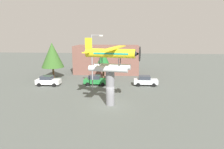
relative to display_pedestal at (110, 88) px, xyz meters
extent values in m
plane|color=#515651|center=(0.00, 0.00, -2.27)|extent=(140.00, 140.00, 0.00)
cylinder|color=slate|center=(0.00, 0.00, 0.00)|extent=(1.10, 1.10, 4.55)
cylinder|color=silver|center=(-0.17, -0.98, 2.62)|extent=(4.85, 1.52, 0.70)
cylinder|color=#333338|center=(1.10, -0.70, 3.42)|extent=(0.12, 0.12, 0.90)
cylinder|color=#333338|center=(-1.27, -0.28, 3.42)|extent=(0.12, 0.12, 0.90)
cylinder|color=silver|center=(0.17, 0.98, 2.62)|extent=(4.85, 1.52, 0.70)
cylinder|color=#333338|center=(1.27, 0.28, 3.42)|extent=(0.12, 0.12, 0.90)
cylinder|color=#333338|center=(-1.10, 0.70, 3.42)|extent=(0.12, 0.12, 0.90)
cylinder|color=yellow|center=(0.00, 0.00, 4.42)|extent=(6.30, 2.16, 1.10)
cube|color=teal|center=(0.20, -0.03, 4.42)|extent=(4.47, 1.87, 0.20)
cone|color=#262628|center=(3.20, -0.56, 4.42)|extent=(0.84, 0.99, 0.88)
cylinder|color=black|center=(3.59, -0.63, 4.42)|extent=(0.35, 1.78, 1.80)
cube|color=yellow|center=(0.39, -0.07, 5.03)|extent=(2.88, 10.43, 0.12)
cube|color=yellow|center=(-2.76, 0.48, 4.52)|extent=(1.17, 2.88, 0.10)
cube|color=yellow|center=(-2.76, 0.48, 5.62)|extent=(0.91, 0.27, 1.30)
cube|color=white|center=(-11.83, 9.07, -1.55)|extent=(4.20, 1.70, 0.80)
cube|color=#2D333D|center=(-12.08, 9.07, -0.83)|extent=(2.00, 1.56, 0.64)
cylinder|color=black|center=(-10.48, 8.17, -1.95)|extent=(0.64, 0.22, 0.64)
cylinder|color=black|center=(-10.48, 9.97, -1.95)|extent=(0.64, 0.22, 0.64)
cylinder|color=black|center=(-13.18, 8.17, -1.95)|extent=(0.64, 0.22, 0.64)
cylinder|color=black|center=(-13.18, 9.97, -1.95)|extent=(0.64, 0.22, 0.64)
cube|color=#237A38|center=(-3.48, 10.15, -1.55)|extent=(4.20, 1.70, 0.80)
cube|color=#2D333D|center=(-3.73, 10.15, -0.83)|extent=(2.00, 1.56, 0.64)
cylinder|color=black|center=(-2.13, 9.25, -1.95)|extent=(0.64, 0.22, 0.64)
cylinder|color=black|center=(-2.13, 11.05, -1.95)|extent=(0.64, 0.22, 0.64)
cylinder|color=black|center=(-4.83, 9.25, -1.95)|extent=(0.64, 0.22, 0.64)
cylinder|color=black|center=(-4.83, 11.05, -1.95)|extent=(0.64, 0.22, 0.64)
cube|color=silver|center=(5.42, 10.45, -1.55)|extent=(4.20, 1.70, 0.80)
cube|color=#2D333D|center=(5.17, 10.45, -0.83)|extent=(2.00, 1.56, 0.64)
cylinder|color=black|center=(6.77, 9.55, -1.95)|extent=(0.64, 0.22, 0.64)
cylinder|color=black|center=(6.77, 11.35, -1.95)|extent=(0.64, 0.22, 0.64)
cylinder|color=black|center=(4.07, 9.55, -1.95)|extent=(0.64, 0.22, 0.64)
cylinder|color=black|center=(4.07, 11.35, -1.95)|extent=(0.64, 0.22, 0.64)
cylinder|color=gray|center=(-3.46, 6.61, 2.19)|extent=(0.18, 0.18, 8.92)
cylinder|color=gray|center=(-2.66, 6.61, 6.54)|extent=(1.60, 0.12, 0.12)
cube|color=silver|center=(-1.96, 6.61, 6.49)|extent=(0.50, 0.28, 0.20)
cube|color=brown|center=(-2.68, 22.00, 0.92)|extent=(14.62, 7.04, 6.38)
cylinder|color=brown|center=(-13.07, 14.88, -1.12)|extent=(0.36, 0.36, 2.31)
cone|color=#335B23|center=(-13.07, 14.88, 2.54)|extent=(4.51, 4.51, 5.01)
cylinder|color=brown|center=(-2.56, 13.89, -1.19)|extent=(0.36, 0.36, 2.16)
cone|color=#1E6028|center=(-2.56, 13.89, 1.76)|extent=(3.37, 3.37, 3.74)
camera|label=1|loc=(2.18, -24.64, 6.77)|focal=32.22mm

